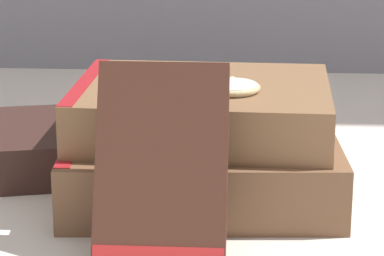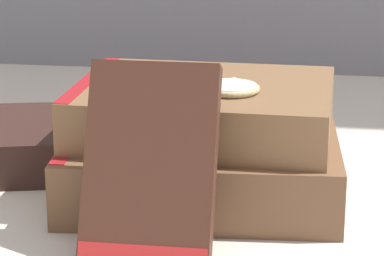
{
  "view_description": "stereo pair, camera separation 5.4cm",
  "coord_description": "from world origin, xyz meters",
  "views": [
    {
      "loc": [
        0.01,
        -0.69,
        0.27
      ],
      "look_at": [
        -0.03,
        -0.01,
        0.06
      ],
      "focal_mm": 85.0,
      "sensor_mm": 36.0,
      "label": 1
    },
    {
      "loc": [
        0.07,
        -0.68,
        0.27
      ],
      "look_at": [
        -0.03,
        -0.01,
        0.06
      ],
      "focal_mm": 85.0,
      "sensor_mm": 36.0,
      "label": 2
    }
  ],
  "objects": [
    {
      "name": "pocket_watch",
      "position": [
        0.0,
        -0.01,
        0.09
      ],
      "size": [
        0.05,
        0.05,
        0.01
      ],
      "color": "white",
      "rests_on": "book_flat_top"
    },
    {
      "name": "book_flat_top",
      "position": [
        -0.03,
        0.01,
        0.07
      ],
      "size": [
        0.21,
        0.16,
        0.04
      ],
      "rotation": [
        0.0,
        0.0,
        -0.03
      ],
      "color": "brown",
      "rests_on": "book_flat_bottom"
    },
    {
      "name": "book_leaning_front",
      "position": [
        -0.04,
        -0.11,
        0.06
      ],
      "size": [
        0.09,
        0.08,
        0.13
      ],
      "rotation": [
        -0.44,
        0.0,
        0.0
      ],
      "color": "#422319",
      "rests_on": "ground_plane"
    },
    {
      "name": "book_flat_bottom",
      "position": [
        -0.03,
        0.0,
        0.03
      ],
      "size": [
        0.23,
        0.18,
        0.05
      ],
      "rotation": [
        0.0,
        0.0,
        0.06
      ],
      "color": "brown",
      "rests_on": "ground_plane"
    },
    {
      "name": "reading_glasses",
      "position": [
        -0.1,
        0.17,
        0.0
      ],
      "size": [
        0.09,
        0.05,
        0.0
      ],
      "rotation": [
        0.0,
        0.0,
        0.02
      ],
      "color": "black",
      "rests_on": "ground_plane"
    },
    {
      "name": "ground_plane",
      "position": [
        0.0,
        0.0,
        0.0
      ],
      "size": [
        3.0,
        3.0,
        0.0
      ],
      "primitive_type": "plane",
      "color": "beige"
    }
  ]
}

